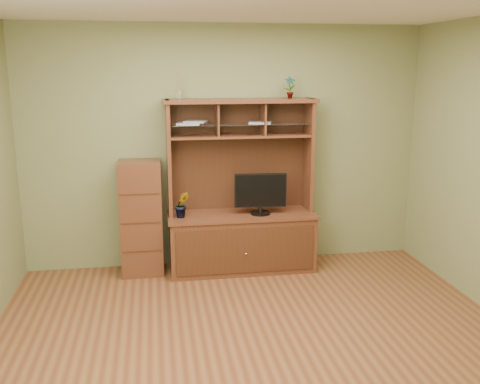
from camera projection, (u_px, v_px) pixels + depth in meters
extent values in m
cube|color=#5D301A|center=(258.00, 345.00, 4.42)|extent=(4.50, 4.00, 0.02)
cube|color=olive|center=(225.00, 147.00, 6.04)|extent=(4.50, 0.02, 2.70)
cube|color=olive|center=(356.00, 290.00, 2.18)|extent=(4.50, 0.02, 2.70)
cube|color=#452113|center=(242.00, 242.00, 6.01)|extent=(1.60, 0.55, 0.62)
cube|color=#361C0E|center=(246.00, 251.00, 5.74)|extent=(1.50, 0.01, 0.50)
sphere|color=silver|center=(246.00, 254.00, 5.73)|extent=(0.02, 0.02, 0.02)
cube|color=#452113|center=(242.00, 215.00, 5.93)|extent=(1.64, 0.59, 0.03)
cube|color=#452113|center=(169.00, 158.00, 5.76)|extent=(0.04, 0.35, 1.25)
cube|color=#452113|center=(309.00, 154.00, 6.01)|extent=(0.04, 0.35, 1.25)
cube|color=#361C0E|center=(238.00, 154.00, 6.04)|extent=(1.52, 0.02, 1.25)
cube|color=#452113|center=(240.00, 101.00, 5.75)|extent=(1.66, 0.40, 0.04)
cube|color=#452113|center=(240.00, 136.00, 5.83)|extent=(1.52, 0.32, 0.02)
cube|color=#452113|center=(217.00, 119.00, 5.75)|extent=(0.02, 0.31, 0.35)
cube|color=#452113|center=(263.00, 118.00, 5.83)|extent=(0.02, 0.31, 0.35)
cube|color=silver|center=(240.00, 124.00, 5.79)|extent=(1.50, 0.27, 0.01)
cylinder|color=black|center=(260.00, 213.00, 5.90)|extent=(0.22, 0.22, 0.02)
cylinder|color=black|center=(260.00, 209.00, 5.89)|extent=(0.04, 0.04, 0.07)
cube|color=black|center=(261.00, 190.00, 5.84)|extent=(0.57, 0.09, 0.37)
imported|color=#276221|center=(182.00, 205.00, 5.74)|extent=(0.17, 0.14, 0.29)
imported|color=#3A6F27|center=(290.00, 87.00, 5.80)|extent=(0.13, 0.10, 0.24)
cylinder|color=silver|center=(178.00, 94.00, 5.63)|extent=(0.06, 0.06, 0.10)
cylinder|color=olive|center=(178.00, 80.00, 5.59)|extent=(0.04, 0.04, 0.19)
cube|color=#9E9EA2|center=(189.00, 124.00, 5.71)|extent=(0.28, 0.23, 0.02)
cube|color=#9E9EA2|center=(195.00, 122.00, 5.72)|extent=(0.27, 0.24, 0.02)
cube|color=#9E9EA2|center=(260.00, 123.00, 5.83)|extent=(0.28, 0.24, 0.02)
cube|color=#452113|center=(141.00, 218.00, 5.83)|extent=(0.45, 0.40, 1.26)
cube|color=#361C0E|center=(142.00, 251.00, 5.71)|extent=(0.41, 0.01, 0.02)
cube|color=#361C0E|center=(141.00, 223.00, 5.64)|extent=(0.41, 0.01, 0.01)
cube|color=#361C0E|center=(140.00, 194.00, 5.57)|extent=(0.41, 0.01, 0.01)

